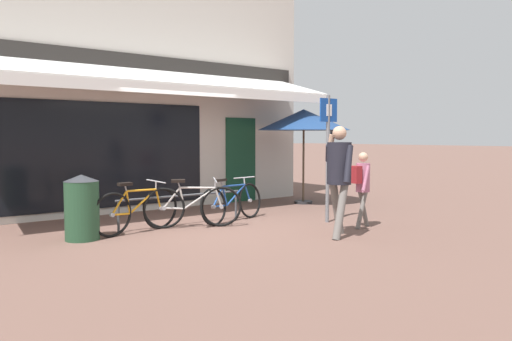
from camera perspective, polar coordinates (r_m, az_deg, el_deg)
ground_plane at (r=9.20m, az=-5.99°, el=-6.35°), size 160.00×160.00×0.00m
shop_front at (r=12.55m, az=-16.06°, el=8.88°), size 9.00×4.70×5.52m
bike_rack_rail at (r=9.29m, az=-8.47°, el=-3.44°), size 2.55×0.04×0.57m
bicycle_orange at (r=8.69m, az=-13.44°, el=-4.41°), size 1.71×0.52×0.88m
bicycle_silver at (r=9.00m, az=-7.24°, el=-4.04°), size 1.62×0.91×0.89m
bicycle_blue at (r=9.60m, az=-2.74°, el=-3.62°), size 1.79×0.73×0.86m
pedestrian_adult at (r=8.20m, az=9.47°, el=0.17°), size 0.59×0.72×1.82m
pedestrian_child at (r=9.10m, az=11.99°, el=-1.07°), size 0.50×0.37×1.37m
litter_bin at (r=8.36m, az=-19.28°, el=-3.98°), size 0.54×0.54×1.04m
parking_sign at (r=9.54m, az=8.23°, el=2.92°), size 0.44×0.07×2.41m
cafe_parasol at (r=12.19m, az=5.48°, el=5.75°), size 2.25×2.25×2.30m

